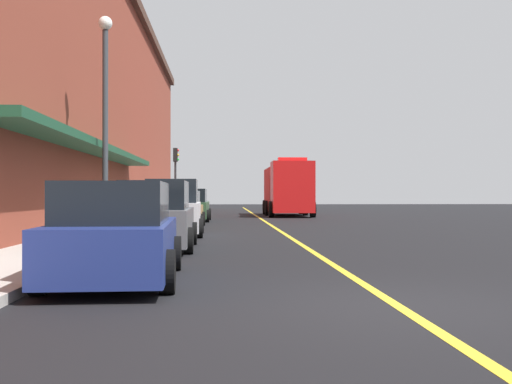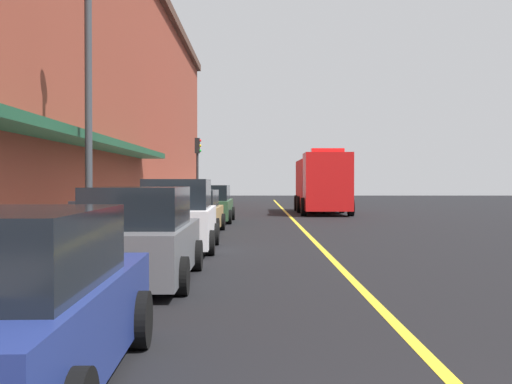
% 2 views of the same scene
% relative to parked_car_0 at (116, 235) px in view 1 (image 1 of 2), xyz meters
% --- Properties ---
extents(ground_plane, '(112.00, 112.00, 0.00)m').
position_rel_parked_car_0_xyz_m(ground_plane, '(3.96, 22.68, -0.76)').
color(ground_plane, black).
extents(sidewalk_left, '(2.40, 70.00, 0.15)m').
position_rel_parked_car_0_xyz_m(sidewalk_left, '(-2.24, 22.68, -0.69)').
color(sidewalk_left, '#ADA8A0').
rests_on(sidewalk_left, ground).
extents(lane_center_stripe, '(0.16, 70.00, 0.01)m').
position_rel_parked_car_0_xyz_m(lane_center_stripe, '(3.96, 22.68, -0.76)').
color(lane_center_stripe, gold).
rests_on(lane_center_stripe, ground).
extents(brick_building_left, '(12.65, 64.00, 12.94)m').
position_rel_parked_car_0_xyz_m(brick_building_left, '(-9.17, 21.67, 5.71)').
color(brick_building_left, brown).
rests_on(brick_building_left, ground).
extents(parked_car_0, '(2.14, 4.65, 1.62)m').
position_rel_parked_car_0_xyz_m(parked_car_0, '(0.00, 0.00, 0.00)').
color(parked_car_0, navy).
rests_on(parked_car_0, ground).
extents(parked_car_1, '(2.06, 4.59, 1.76)m').
position_rel_parked_car_0_xyz_m(parked_car_1, '(0.02, 6.07, 0.06)').
color(parked_car_1, '#595B60').
rests_on(parked_car_1, ground).
extents(parked_car_2, '(2.13, 4.20, 1.93)m').
position_rel_parked_car_0_xyz_m(parked_car_2, '(0.04, 11.46, 0.13)').
color(parked_car_2, silver).
rests_on(parked_car_2, ground).
extents(parked_car_3, '(2.04, 4.86, 1.56)m').
position_rel_parked_car_0_xyz_m(parked_car_3, '(-0.06, 16.88, -0.02)').
color(parked_car_3, '#A5844C').
rests_on(parked_car_3, ground).
extents(parked_car_4, '(2.01, 4.83, 1.70)m').
position_rel_parked_car_0_xyz_m(parked_car_4, '(0.11, 23.22, 0.04)').
color(parked_car_4, '#2D5133').
rests_on(parked_car_4, ground).
extents(fire_truck, '(2.86, 8.42, 3.66)m').
position_rel_parked_car_0_xyz_m(fire_truck, '(6.01, 31.19, 0.98)').
color(fire_truck, red).
rests_on(fire_truck, ground).
extents(parking_meter_0, '(0.14, 0.18, 1.33)m').
position_rel_parked_car_0_xyz_m(parking_meter_0, '(-1.39, 9.42, 0.30)').
color(parking_meter_0, '#4C4C51').
rests_on(parking_meter_0, sidewalk_left).
extents(parking_meter_1, '(0.14, 0.18, 1.33)m').
position_rel_parked_car_0_xyz_m(parking_meter_1, '(-1.39, 3.30, 0.30)').
color(parking_meter_1, '#4C4C51').
rests_on(parking_meter_1, sidewalk_left).
extents(parking_meter_2, '(0.14, 0.18, 1.33)m').
position_rel_parked_car_0_xyz_m(parking_meter_2, '(-1.39, 6.60, 0.30)').
color(parking_meter_2, '#4C4C51').
rests_on(parking_meter_2, sidewalk_left).
extents(street_lamp_left, '(0.44, 0.44, 6.94)m').
position_rel_parked_car_0_xyz_m(street_lamp_left, '(-1.99, 9.97, 3.64)').
color(street_lamp_left, '#33383D').
rests_on(street_lamp_left, sidewalk_left).
extents(traffic_light_near, '(0.38, 0.36, 4.30)m').
position_rel_parked_car_0_xyz_m(traffic_light_near, '(-1.32, 31.49, 2.39)').
color(traffic_light_near, '#232326').
rests_on(traffic_light_near, sidewalk_left).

